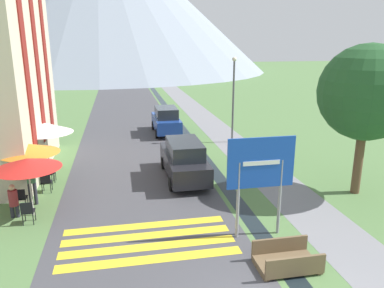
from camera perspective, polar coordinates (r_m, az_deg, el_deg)
The scene contains 22 objects.
ground_plane at distance 27.62m, azimuth -4.22°, elevation 2.60°, with size 160.00×160.00×0.00m, color #517542.
road at distance 37.26m, azimuth -9.95°, elevation 5.80°, with size 6.40×60.00×0.01m.
footpath at distance 37.86m, azimuth -0.64°, elevation 6.18°, with size 2.20×60.00×0.01m.
drainage_channel at distance 37.51m, azimuth -4.27°, elevation 6.05°, with size 0.60×60.00×0.00m.
crosswalk_marking at distance 12.38m, azimuth -6.69°, elevation -14.48°, with size 5.44×2.54×0.01m.
road_sign at distance 11.91m, azimuth 10.42°, elevation -4.04°, with size 2.19×0.11×3.32m.
footbridge at distance 11.28m, azimuth 14.25°, elevation -16.84°, with size 1.70×1.10×0.65m.
parked_car_near at distance 17.11m, azimuth -1.22°, elevation -2.37°, with size 1.77×4.59×1.82m.
parked_car_far at distance 25.52m, azimuth -3.97°, elevation 3.61°, with size 1.72×4.05×1.82m.
cafe_chair_near_left at distance 15.51m, azimuth -24.66°, elevation -7.36°, with size 0.40×0.40×0.85m.
cafe_chair_far_left at distance 17.77m, azimuth -21.14°, elevation -4.11°, with size 0.40×0.40×0.85m.
cafe_chair_nearest at distance 14.25m, azimuth -23.77°, elevation -9.27°, with size 0.40×0.40×0.85m.
cafe_chair_far_right at distance 17.90m, azimuth -20.80°, elevation -3.94°, with size 0.40×0.40×0.85m.
cafe_chair_middle at distance 16.77m, azimuth -21.35°, elevation -5.29°, with size 0.40×0.40×0.85m.
cafe_umbrella_front_red at distance 14.39m, azimuth -23.79°, elevation -2.73°, with size 2.33×2.33×2.18m.
cafe_umbrella_middle_orange at distance 16.36m, azimuth -23.56°, elevation -0.64°, with size 2.35×2.35×2.17m.
cafe_umbrella_rear_white at distance 18.72m, azimuth -21.43°, elevation 2.30°, with size 2.49×2.49×2.47m.
person_seated_near at distance 14.92m, azimuth -25.58°, elevation -7.62°, with size 0.32×0.32×1.26m.
person_standing_terrace at distance 15.63m, azimuth -23.29°, elevation -5.05°, with size 0.32×0.32×1.74m.
person_seated_far at distance 17.33m, azimuth -23.58°, elevation -4.33°, with size 0.32×0.32×1.21m.
streetlamp at distance 23.02m, azimuth 6.33°, elevation 7.78°, with size 0.28×0.28×5.23m.
tree_by_path at distance 16.24m, azimuth 25.11°, elevation 7.07°, with size 3.78×3.78×6.10m.
Camera 1 is at (-3.18, -6.73, 6.18)m, focal length 35.00 mm.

